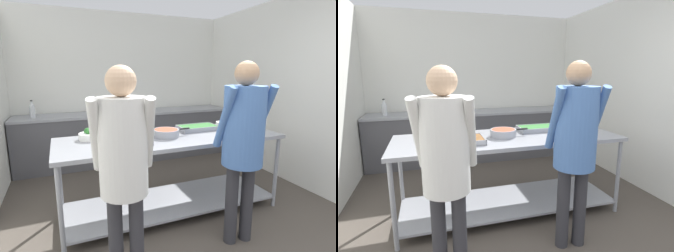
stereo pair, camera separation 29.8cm
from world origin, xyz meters
The scene contains 12 objects.
wall_rear centered at (0.00, 3.81, 1.32)m, with size 3.95×0.06×2.65m.
wall_right centered at (1.94, 1.90, 1.32)m, with size 0.06×3.93×2.65m.
back_counter centered at (0.00, 3.44, 0.45)m, with size 3.79×0.65×0.89m.
serving_counter centered at (-0.03, 1.45, 0.61)m, with size 2.47×0.86×0.89m.
broccoli_bowl centered at (-0.87, 1.67, 0.94)m, with size 0.25×0.25×0.12m.
serving_tray_roast centered at (-0.52, 1.33, 0.92)m, with size 0.37×0.32×0.05m.
sauce_pan centered at (-0.09, 1.47, 0.94)m, with size 0.43×0.29×0.08m.
serving_tray_vegetables centered at (0.40, 1.65, 0.92)m, with size 0.48×0.29×0.05m.
plate_stack centered at (0.81, 1.64, 0.93)m, with size 0.25×0.25×0.07m.
guest_serving_left centered at (-0.77, 0.59, 1.02)m, with size 0.49×0.39×1.65m.
guest_serving_right centered at (0.34, 0.70, 1.04)m, with size 0.49×0.37×1.69m.
water_bottle centered at (-1.55, 3.38, 1.02)m, with size 0.08×0.08×0.28m.
Camera 1 is at (-1.15, -1.14, 1.60)m, focal length 28.00 mm.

